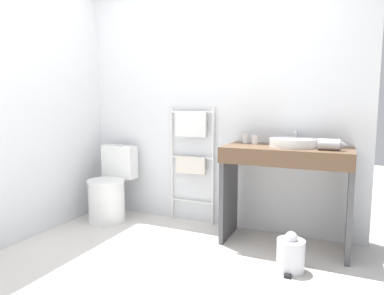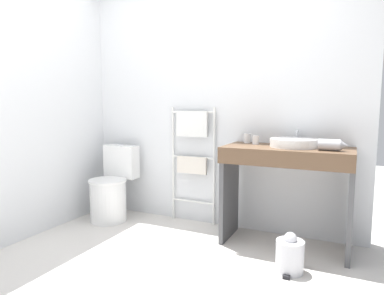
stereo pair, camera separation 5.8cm
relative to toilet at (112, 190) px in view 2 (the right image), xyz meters
name	(u,v)px [view 2 (the right image)]	position (x,y,z in m)	size (l,w,h in m)	color
ground_plane	(127,290)	(0.99, -1.11, -0.32)	(12.00, 12.00, 0.00)	silver
wall_back	(213,98)	(0.99, 0.39, 0.97)	(2.96, 0.12, 2.57)	silver
wall_side	(49,97)	(-0.42, -0.39, 0.97)	(0.12, 2.14, 2.57)	silver
toilet	(112,190)	(0.00, 0.00, 0.00)	(0.39, 0.51, 0.79)	white
towel_radiator	(192,146)	(0.81, 0.28, 0.48)	(0.49, 0.06, 1.19)	white
vanity_counter	(286,179)	(1.79, 0.06, 0.28)	(1.05, 0.51, 0.86)	brown
sink_basin	(294,143)	(1.84, 0.10, 0.58)	(0.39, 0.39, 0.07)	white
faucet	(297,135)	(1.84, 0.28, 0.63)	(0.02, 0.10, 0.13)	silver
cup_near_wall	(247,138)	(1.40, 0.24, 0.59)	(0.06, 0.06, 0.09)	white
cup_near_edge	(256,140)	(1.50, 0.17, 0.59)	(0.06, 0.06, 0.08)	white
hair_dryer	(331,145)	(2.14, 0.00, 0.59)	(0.22, 0.18, 0.09)	#B7B7BC
trash_bin	(290,255)	(1.92, -0.38, -0.19)	(0.20, 0.24, 0.30)	silver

